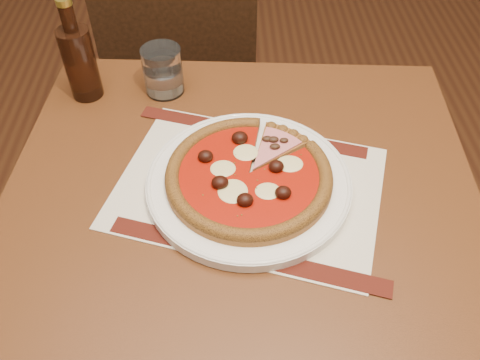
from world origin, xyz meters
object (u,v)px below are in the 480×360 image
object	(u,v)px
chair_far	(184,74)
pizza	(249,175)
table	(240,238)
water_glass	(163,71)
bottle	(79,60)
plate	(249,183)

from	to	relation	value
chair_far	pizza	size ratio (longest dim) A/B	3.14
chair_far	pizza	bearing A→B (deg)	103.50
table	water_glass	bearing A→B (deg)	115.36
water_glass	bottle	xyz separation A→B (m)	(-0.16, -0.01, 0.03)
table	chair_far	world-z (taller)	chair_far
table	plate	distance (m)	0.12
plate	pizza	distance (m)	0.02
table	pizza	world-z (taller)	pizza
plate	table	bearing A→B (deg)	-115.97
table	bottle	world-z (taller)	bottle
water_glass	plate	bearing A→B (deg)	-59.83
chair_far	pizza	world-z (taller)	chair_far
pizza	water_glass	distance (m)	0.32
pizza	water_glass	size ratio (longest dim) A/B	2.90
chair_far	water_glass	distance (m)	0.51
pizza	plate	bearing A→B (deg)	58.64
plate	bottle	world-z (taller)	bottle
plate	bottle	size ratio (longest dim) A/B	1.65
bottle	pizza	bearing A→B (deg)	-40.27
table	bottle	distance (m)	0.46
plate	pizza	xyz separation A→B (m)	(-0.00, -0.00, 0.02)
chair_far	plate	distance (m)	0.76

